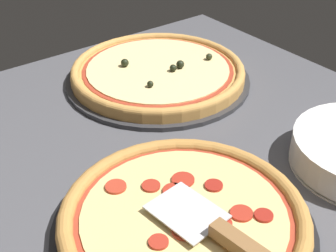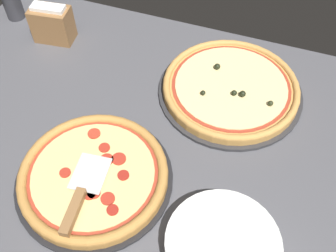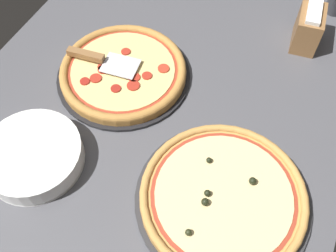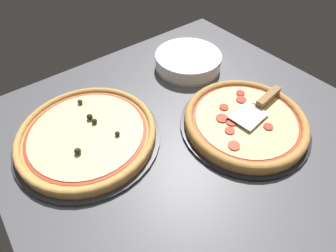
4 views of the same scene
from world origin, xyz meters
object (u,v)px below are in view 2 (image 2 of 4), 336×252
object	(u,v)px
parmesan_shaker	(12,2)
napkin_holder	(52,24)
pizza_back	(231,87)
serving_spatula	(78,200)
pizza_front	(93,174)
plate_stack	(222,247)

from	to	relation	value
parmesan_shaker	napkin_holder	size ratio (longest dim) A/B	0.91
pizza_back	serving_spatula	distance (cm)	53.16
pizza_back	serving_spatula	xyz separation A→B (cm)	(-23.42, -47.66, 2.40)
pizza_front	pizza_back	size ratio (longest dim) A/B	0.93
parmesan_shaker	napkin_holder	xyz separation A→B (cm)	(18.72, -5.61, 0.08)
pizza_front	parmesan_shaker	distance (cm)	73.54
napkin_holder	pizza_front	bearing A→B (deg)	-50.92
plate_stack	parmesan_shaker	bearing A→B (deg)	147.39
pizza_back	parmesan_shaker	size ratio (longest dim) A/B	3.27
pizza_back	plate_stack	bearing A→B (deg)	-78.21
pizza_front	pizza_back	xyz separation A→B (cm)	(24.14, 39.35, -0.02)
napkin_holder	parmesan_shaker	bearing A→B (deg)	163.33
pizza_back	plate_stack	size ratio (longest dim) A/B	1.59
plate_stack	napkin_holder	bearing A→B (deg)	143.82
pizza_back	parmesan_shaker	xyz separation A→B (cm)	(-78.47, 10.11, 3.28)
plate_stack	napkin_holder	size ratio (longest dim) A/B	1.88
napkin_holder	serving_spatula	bearing A→B (deg)	-55.15
parmesan_shaker	pizza_back	bearing A→B (deg)	-7.34
pizza_front	plate_stack	world-z (taller)	plate_stack
pizza_front	serving_spatula	world-z (taller)	serving_spatula
pizza_front	plate_stack	size ratio (longest dim) A/B	1.47
serving_spatula	plate_stack	size ratio (longest dim) A/B	0.88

